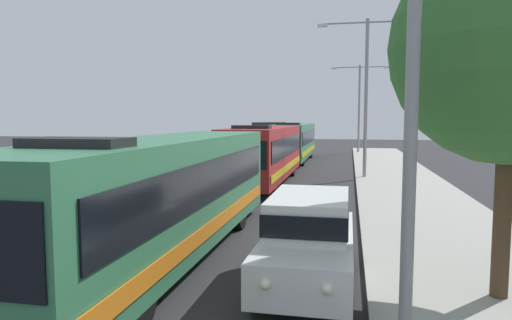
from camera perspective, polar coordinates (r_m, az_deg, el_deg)
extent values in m
cube|color=#33724C|center=(11.67, -11.34, -3.93)|extent=(2.50, 12.25, 2.70)
cube|color=black|center=(11.19, -5.36, -2.43)|extent=(0.04, 11.27, 1.00)
cube|color=black|center=(12.17, -16.89, -2.01)|extent=(0.04, 11.27, 1.00)
cube|color=orange|center=(11.40, -5.27, -8.17)|extent=(0.03, 11.63, 0.36)
cube|color=black|center=(8.28, -21.46, 2.05)|extent=(1.75, 0.90, 0.16)
cylinder|color=black|center=(8.20, -14.56, -16.68)|extent=(0.28, 1.00, 1.00)
cylinder|color=black|center=(9.33, -27.18, -14.35)|extent=(0.28, 1.00, 1.00)
cylinder|color=black|center=(14.70, -2.10, -6.69)|extent=(0.28, 1.00, 1.00)
cylinder|color=black|center=(15.36, -10.15, -6.25)|extent=(0.28, 1.00, 1.00)
cube|color=maroon|center=(24.95, 1.14, 1.01)|extent=(2.50, 11.67, 2.70)
cube|color=black|center=(24.72, 4.04, 1.77)|extent=(0.04, 10.74, 1.00)
cube|color=black|center=(25.18, -1.70, 1.85)|extent=(0.04, 10.74, 1.00)
cube|color=black|center=(19.21, -2.03, 0.64)|extent=(2.30, 0.04, 1.20)
cube|color=gold|center=(24.82, 4.05, -0.88)|extent=(0.03, 11.09, 0.36)
cube|color=black|center=(21.45, -0.55, 4.15)|extent=(1.75, 0.90, 0.16)
cylinder|color=black|center=(21.34, 2.28, -2.95)|extent=(0.28, 1.00, 1.00)
cylinder|color=black|center=(21.80, -3.44, -2.78)|extent=(0.28, 1.00, 1.00)
cylinder|color=black|center=(28.05, 4.54, -1.00)|extent=(0.28, 1.00, 1.00)
cylinder|color=black|center=(28.40, 0.13, -0.91)|extent=(0.28, 1.00, 1.00)
cube|color=#33724C|center=(37.86, 4.74, 2.43)|extent=(2.50, 12.05, 2.70)
cube|color=black|center=(37.72, 6.66, 2.94)|extent=(0.04, 11.09, 1.00)
cube|color=black|center=(38.02, 2.84, 2.98)|extent=(0.04, 11.09, 1.00)
cube|color=black|center=(31.86, 3.44, 2.46)|extent=(2.30, 0.04, 1.20)
cube|color=gold|center=(37.78, 6.66, 1.19)|extent=(0.03, 11.45, 0.36)
cube|color=black|center=(34.23, 4.03, 4.54)|extent=(1.75, 0.90, 0.16)
cylinder|color=black|center=(34.12, 5.81, 0.10)|extent=(0.28, 1.00, 1.00)
cylinder|color=black|center=(34.41, 2.16, 0.17)|extent=(0.28, 1.00, 1.00)
cylinder|color=black|center=(41.12, 6.80, 0.96)|extent=(0.28, 1.00, 1.00)
cylinder|color=black|center=(41.36, 3.77, 1.01)|extent=(0.28, 1.00, 1.00)
cube|color=white|center=(10.03, 6.60, -11.23)|extent=(1.84, 4.78, 0.80)
cube|color=white|center=(9.98, 6.72, -6.58)|extent=(1.62, 2.77, 0.80)
cube|color=black|center=(9.98, 6.72, -6.58)|extent=(1.66, 2.87, 0.44)
sphere|color=#F9EFCC|center=(7.80, 1.15, -15.32)|extent=(0.18, 0.18, 0.18)
sphere|color=#F9EFCC|center=(7.69, 8.88, -15.68)|extent=(0.18, 0.18, 0.18)
cylinder|color=black|center=(8.86, 0.20, -15.84)|extent=(0.22, 0.70, 0.70)
cylinder|color=black|center=(8.71, 11.29, -16.33)|extent=(0.22, 0.70, 0.70)
cylinder|color=black|center=(11.64, 3.14, -10.67)|extent=(0.22, 0.70, 0.70)
cylinder|color=black|center=(11.52, 11.38, -10.93)|extent=(0.22, 0.70, 0.70)
cube|color=black|center=(41.65, 0.77, 2.36)|extent=(2.30, 1.80, 2.20)
cube|color=#333338|center=(45.69, 1.74, 3.05)|extent=(2.35, 6.44, 2.70)
cube|color=black|center=(40.74, 0.53, 2.72)|extent=(2.07, 0.04, 0.90)
cylinder|color=black|center=(41.92, -0.61, 1.01)|extent=(0.26, 0.90, 0.90)
cylinder|color=black|center=(41.54, 2.17, 0.97)|extent=(0.26, 0.90, 0.90)
cylinder|color=black|center=(47.29, 0.79, 1.49)|extent=(0.26, 0.90, 0.90)
cylinder|color=black|center=(46.95, 3.27, 1.45)|extent=(0.26, 0.90, 0.90)
cylinder|color=gray|center=(7.20, 19.05, 12.83)|extent=(0.20, 0.20, 8.75)
cylinder|color=gray|center=(27.14, 13.58, 7.44)|extent=(0.20, 0.20, 9.00)
cylinder|color=gray|center=(27.64, 11.05, 16.43)|extent=(2.53, 0.10, 0.10)
cube|color=silver|center=(27.67, 8.32, 16.29)|extent=(0.56, 0.28, 0.16)
cylinder|color=gray|center=(27.72, 16.49, 16.28)|extent=(2.53, 0.10, 0.10)
cube|color=silver|center=(27.83, 19.19, 15.99)|extent=(0.56, 0.28, 0.16)
cylinder|color=gray|center=(47.15, 12.75, 6.25)|extent=(0.20, 0.20, 8.67)
cylinder|color=gray|center=(47.40, 11.29, 11.28)|extent=(2.53, 0.10, 0.10)
cube|color=silver|center=(47.42, 9.74, 11.21)|extent=(0.56, 0.28, 0.16)
cylinder|color=gray|center=(47.45, 14.41, 11.21)|extent=(2.53, 0.10, 0.10)
cube|color=silver|center=(47.52, 15.96, 11.07)|extent=(0.56, 0.28, 0.16)
cylinder|color=#4C3823|center=(9.80, 28.39, -6.65)|extent=(0.32, 0.32, 2.95)
sphere|color=#387033|center=(9.70, 29.23, 12.27)|extent=(4.33, 4.33, 4.33)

